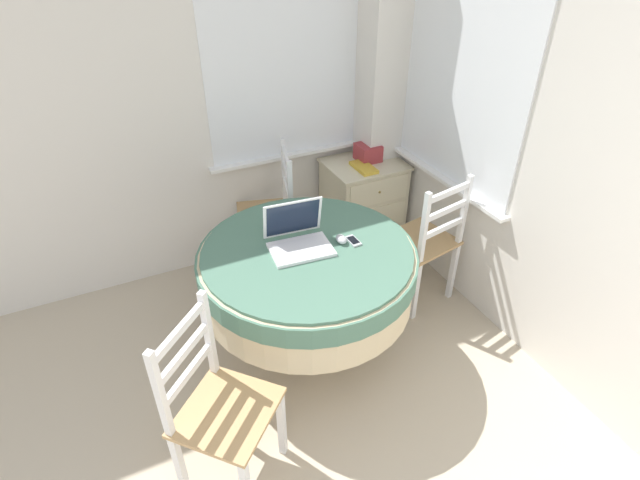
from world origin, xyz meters
The scene contains 11 objects.
corner_room_shell centered at (1.28, 2.06, 1.28)m, with size 4.42×5.09×2.55m.
round_dining_table centered at (0.97, 2.07, 0.60)m, with size 1.21×1.21×0.75m.
laptop centered at (0.94, 2.12, 0.80)m, with size 0.35×0.31×0.24m.
computer_mouse centered at (1.17, 2.05, 0.77)m, with size 0.05×0.08×0.04m.
cell_phone centered at (1.23, 2.03, 0.75)m, with size 0.06×0.11×0.01m.
dining_chair_near_back_window centered at (1.08, 2.95, 0.46)m, with size 0.49×0.50×0.95m.
dining_chair_near_right_window centered at (1.86, 2.17, 0.46)m, with size 0.48×0.46×0.95m.
dining_chair_camera_near centered at (0.28, 1.50, 0.46)m, with size 0.57×0.57×0.95m.
corner_cabinet centered at (1.85, 2.96, 0.35)m, with size 0.57×0.48×0.70m.
storage_box centered at (1.90, 3.00, 0.76)m, with size 0.16×0.17×0.12m.
book_on_cabinet centered at (1.80, 2.88, 0.71)m, with size 0.12×0.23×0.02m.
Camera 1 is at (0.07, 0.05, 2.32)m, focal length 28.00 mm.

